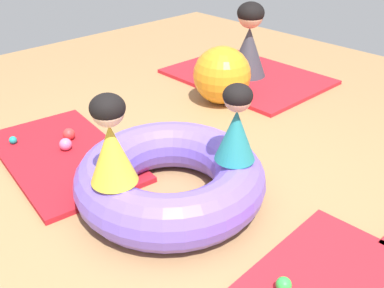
% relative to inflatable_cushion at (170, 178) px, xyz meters
% --- Properties ---
extents(ground_plane, '(8.00, 8.00, 0.00)m').
position_rel_inflatable_cushion_xyz_m(ground_plane, '(0.11, 0.01, -0.17)').
color(ground_plane, '#9E7549').
extents(gym_mat_far_right, '(1.53, 1.00, 0.04)m').
position_rel_inflatable_cushion_xyz_m(gym_mat_far_right, '(-0.99, -0.25, -0.15)').
color(gym_mat_far_right, '#B21923').
rests_on(gym_mat_far_right, ground).
extents(gym_mat_near_right, '(1.67, 1.26, 0.04)m').
position_rel_inflatable_cushion_xyz_m(gym_mat_near_right, '(-1.14, 2.14, -0.15)').
color(gym_mat_near_right, red).
rests_on(gym_mat_near_right, ground).
extents(inflatable_cushion, '(1.27, 1.27, 0.34)m').
position_rel_inflatable_cushion_xyz_m(inflatable_cushion, '(0.00, 0.00, 0.00)').
color(inflatable_cushion, '#7056D1').
rests_on(inflatable_cushion, ground).
extents(child_in_yellow, '(0.40, 0.40, 0.55)m').
position_rel_inflatable_cushion_xyz_m(child_in_yellow, '(-0.01, -0.42, 0.44)').
color(child_in_yellow, yellow).
rests_on(child_in_yellow, inflatable_cushion).
extents(child_in_teal, '(0.33, 0.33, 0.51)m').
position_rel_inflatable_cushion_xyz_m(child_in_teal, '(0.31, 0.28, 0.42)').
color(child_in_teal, teal).
rests_on(child_in_teal, inflatable_cushion).
extents(adult_seated, '(0.55, 0.55, 0.81)m').
position_rel_inflatable_cushion_xyz_m(adult_seated, '(-1.14, 2.14, 0.26)').
color(adult_seated, '#383842').
rests_on(adult_seated, gym_mat_near_right).
extents(play_ball_red, '(0.10, 0.10, 0.10)m').
position_rel_inflatable_cushion_xyz_m(play_ball_red, '(-1.17, -0.10, -0.08)').
color(play_ball_red, red).
rests_on(play_ball_red, gym_mat_far_right).
extents(play_ball_green, '(0.08, 0.08, 0.08)m').
position_rel_inflatable_cushion_xyz_m(play_ball_green, '(1.03, -0.13, -0.09)').
color(play_ball_green, green).
rests_on(play_ball_green, gym_mat_near_left).
extents(play_ball_pink, '(0.10, 0.10, 0.10)m').
position_rel_inflatable_cushion_xyz_m(play_ball_pink, '(-1.03, -0.20, -0.08)').
color(play_ball_pink, pink).
rests_on(play_ball_pink, gym_mat_far_right).
extents(play_ball_teal, '(0.06, 0.06, 0.06)m').
position_rel_inflatable_cushion_xyz_m(play_ball_teal, '(-1.42, -0.46, -0.10)').
color(play_ball_teal, teal).
rests_on(play_ball_teal, gym_mat_far_right).
extents(exercise_ball_large, '(0.56, 0.56, 0.56)m').
position_rel_inflatable_cushion_xyz_m(exercise_ball_large, '(-0.89, 1.45, 0.11)').
color(exercise_ball_large, orange).
rests_on(exercise_ball_large, ground).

